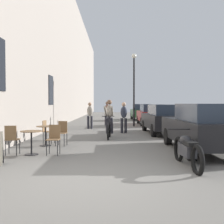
{
  "coord_description": "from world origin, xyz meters",
  "views": [
    {
      "loc": [
        0.39,
        -5.46,
        1.53
      ],
      "look_at": [
        0.32,
        15.7,
        0.89
      ],
      "focal_mm": 43.77,
      "sensor_mm": 36.0,
      "label": 1
    }
  ],
  "objects": [
    {
      "name": "ground_plane",
      "position": [
        0.0,
        0.0,
        0.0
      ],
      "size": [
        88.0,
        88.0,
        0.0
      ],
      "primitive_type": "plane",
      "color": "slate"
    },
    {
      "name": "cafe_chair_mid_toward_wall",
      "position": [
        -1.45,
        4.51,
        0.52
      ],
      "size": [
        0.43,
        0.43,
        0.89
      ],
      "color": "black",
      "rests_on": "ground_plane"
    },
    {
      "name": "street_lamp",
      "position": [
        1.88,
        12.98,
        3.11
      ],
      "size": [
        0.32,
        0.32,
        4.9
      ],
      "color": "black",
      "rests_on": "ground_plane"
    },
    {
      "name": "cafe_chair_mid_toward_street",
      "position": [
        -2.11,
        5.0,
        0.52
      ],
      "size": [
        0.44,
        0.44,
        0.89
      ],
      "color": "black",
      "rests_on": "ground_plane"
    },
    {
      "name": "building_facade_left",
      "position": [
        -3.45,
        14.0,
        5.86
      ],
      "size": [
        0.54,
        68.0,
        11.72
      ],
      "color": "gray",
      "rests_on": "ground_plane"
    },
    {
      "name": "pedestrian_mid",
      "position": [
        -0.96,
        11.18,
        0.91
      ],
      "size": [
        0.34,
        0.24,
        1.61
      ],
      "color": "#26262D",
      "rests_on": "ground_plane"
    },
    {
      "name": "parked_car_fourth",
      "position": [
        3.15,
        20.41,
        0.78
      ],
      "size": [
        1.79,
        4.23,
        1.5
      ],
      "color": "#23512D",
      "rests_on": "ground_plane"
    },
    {
      "name": "cafe_table_near",
      "position": [
        -2.02,
        2.68,
        0.52
      ],
      "size": [
        0.64,
        0.64,
        0.72
      ],
      "color": "black",
      "rests_on": "ground_plane"
    },
    {
      "name": "pedestrian_far",
      "position": [
        0.05,
        13.6,
        0.95
      ],
      "size": [
        0.36,
        0.28,
        1.68
      ],
      "color": "#26262D",
      "rests_on": "ground_plane"
    },
    {
      "name": "parked_car_third",
      "position": [
        3.22,
        14.21,
        0.77
      ],
      "size": [
        1.78,
        4.18,
        1.49
      ],
      "color": "maroon",
      "rests_on": "ground_plane"
    },
    {
      "name": "pedestrian_near",
      "position": [
        1.01,
        8.75,
        0.91
      ],
      "size": [
        0.37,
        0.29,
        1.61
      ],
      "color": "#26262D",
      "rests_on": "ground_plane"
    },
    {
      "name": "cafe_table_mid",
      "position": [
        -2.03,
        4.44,
        0.52
      ],
      "size": [
        0.64,
        0.64,
        0.72
      ],
      "color": "black",
      "rests_on": "ground_plane"
    },
    {
      "name": "cafe_chair_near_toward_wall",
      "position": [
        -2.59,
        2.6,
        0.52
      ],
      "size": [
        0.4,
        0.4,
        0.89
      ],
      "color": "black",
      "rests_on": "ground_plane"
    },
    {
      "name": "parked_car_nearest",
      "position": [
        3.33,
        3.2,
        0.79
      ],
      "size": [
        1.9,
        4.34,
        1.53
      ],
      "color": "black",
      "rests_on": "ground_plane"
    },
    {
      "name": "cafe_chair_near_toward_street",
      "position": [
        -1.37,
        2.76,
        0.52
      ],
      "size": [
        0.39,
        0.39,
        0.89
      ],
      "color": "black",
      "rests_on": "ground_plane"
    },
    {
      "name": "parked_car_second",
      "position": [
        3.07,
        8.43,
        0.77
      ],
      "size": [
        1.89,
        4.25,
        1.49
      ],
      "color": "black",
      "rests_on": "ground_plane"
    },
    {
      "name": "cyclist_on_bicycle",
      "position": [
        0.27,
        6.69,
        0.81
      ],
      "size": [
        0.52,
        1.76,
        1.74
      ],
      "color": "black",
      "rests_on": "ground_plane"
    },
    {
      "name": "parked_motorcycle",
      "position": [
        2.22,
        1.14,
        0.4
      ],
      "size": [
        0.62,
        2.15,
        0.92
      ],
      "color": "black",
      "rests_on": "ground_plane"
    }
  ]
}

